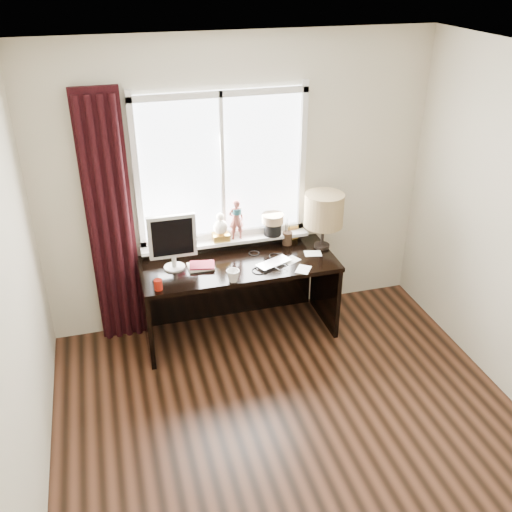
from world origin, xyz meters
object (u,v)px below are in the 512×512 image
object	(u,v)px
table_lamp	(324,211)
red_cup	(158,285)
laptop	(274,263)
monitor	(172,239)
desk	(236,281)
mug	(233,275)

from	to	relation	value
table_lamp	red_cup	bearing A→B (deg)	-167.62
laptop	monitor	world-z (taller)	monitor
desk	monitor	distance (m)	0.76
mug	desk	world-z (taller)	mug
laptop	mug	distance (m)	0.45
red_cup	mug	bearing A→B (deg)	-3.27
desk	mug	bearing A→B (deg)	-107.17
table_lamp	monitor	bearing A→B (deg)	-178.99
laptop	desk	distance (m)	0.44
red_cup	table_lamp	bearing A→B (deg)	12.38
laptop	red_cup	size ratio (longest dim) A/B	3.58
monitor	laptop	bearing A→B (deg)	-11.30
laptop	desk	world-z (taller)	laptop
mug	table_lamp	bearing A→B (deg)	21.85
monitor	mug	bearing A→B (deg)	-38.83
mug	red_cup	size ratio (longest dim) A/B	1.23
desk	red_cup	bearing A→B (deg)	-153.53
mug	desk	bearing A→B (deg)	72.83
laptop	table_lamp	xyz separation A→B (m)	(0.52, 0.19, 0.35)
red_cup	table_lamp	world-z (taller)	table_lamp
mug	laptop	bearing A→B (deg)	23.86
table_lamp	laptop	bearing A→B (deg)	-159.77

